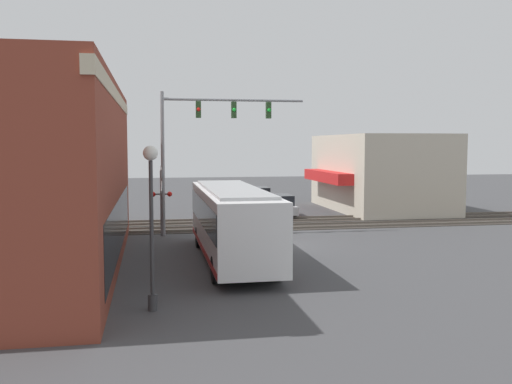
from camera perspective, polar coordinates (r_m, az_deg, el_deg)
ground_plane at (r=28.44m, az=2.30°, el=-5.39°), size 120.00×120.00×0.00m
shop_building at (r=44.95m, az=12.18°, el=1.93°), size 12.45×8.45×5.75m
city_bus at (r=24.53m, az=-2.42°, el=-2.85°), size 11.34×2.59×3.19m
traffic_signal_gantry at (r=31.55m, az=-5.17°, el=6.22°), size 0.42×7.93×7.87m
crossing_signal at (r=31.66m, az=-9.45°, el=-0.22°), size 1.41×1.18×3.81m
streetlamp at (r=17.29m, az=-10.42°, el=-2.09°), size 0.44×0.44×4.98m
rail_track_near at (r=34.24m, az=0.08°, el=-3.61°), size 2.60×60.00×0.15m
rail_track_far at (r=37.36m, az=-0.81°, el=-2.90°), size 2.60×60.00×0.15m
parked_car_silver at (r=40.09m, az=2.29°, el=-1.41°), size 4.42×1.82×1.52m
parked_car_black at (r=47.88m, az=0.18°, el=-0.43°), size 4.22×1.82×1.46m
pedestrian_near_bus at (r=25.45m, az=1.37°, el=-4.43°), size 0.34×0.34×1.84m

